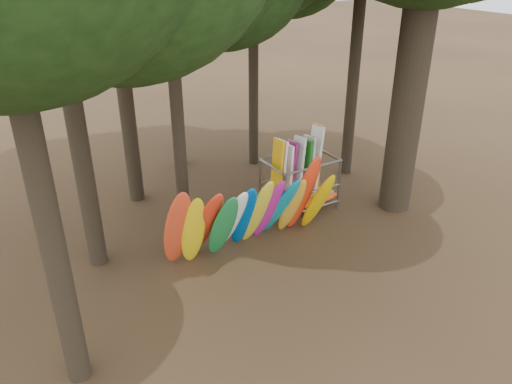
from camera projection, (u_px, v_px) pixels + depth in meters
ground at (281, 250)px, 15.54m from camera, size 120.00×120.00×0.00m
lake at (14, 22)px, 61.67m from camera, size 160.00×160.00×0.00m
kayak_row at (249, 215)px, 14.91m from camera, size 5.47×2.08×3.10m
storage_rack at (299, 184)px, 17.68m from camera, size 2.88×1.51×2.90m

